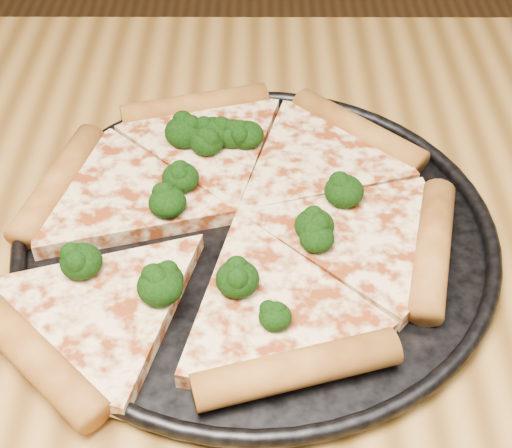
{
  "coord_description": "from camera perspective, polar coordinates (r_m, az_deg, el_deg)",
  "views": [
    {
      "loc": [
        0.08,
        -0.36,
        1.18
      ],
      "look_at": [
        0.08,
        0.08,
        0.77
      ],
      "focal_mm": 51.77,
      "sensor_mm": 36.0,
      "label": 1
    }
  ],
  "objects": [
    {
      "name": "broccoli_florets",
      "position": [
        0.61,
        -2.95,
        2.35
      ],
      "size": [
        0.24,
        0.24,
        0.03
      ],
      "color": "black",
      "rests_on": "pizza"
    },
    {
      "name": "pizza",
      "position": [
        0.6,
        -1.92,
        0.52
      ],
      "size": [
        0.38,
        0.39,
        0.03
      ],
      "rotation": [
        0.0,
        0.0,
        0.28
      ],
      "color": "beige",
      "rests_on": "pizza_pan"
    },
    {
      "name": "dining_table",
      "position": [
        0.64,
        -7.34,
        -11.79
      ],
      "size": [
        1.2,
        0.9,
        0.75
      ],
      "color": "olive",
      "rests_on": "ground"
    },
    {
      "name": "pizza_pan",
      "position": [
        0.6,
        0.0,
        -0.56
      ],
      "size": [
        0.39,
        0.39,
        0.02
      ],
      "color": "black",
      "rests_on": "dining_table"
    }
  ]
}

